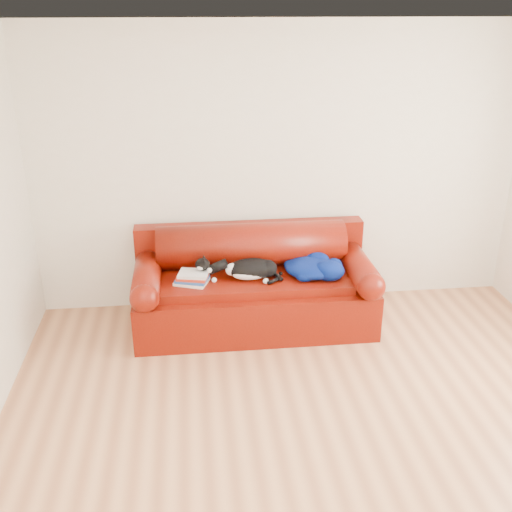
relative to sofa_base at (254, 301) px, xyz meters
The scene contains 7 objects.
ground 1.54m from the sofa_base, 78.78° to the right, with size 4.50×4.50×0.00m, color #935A3B.
room_shell 2.10m from the sofa_base, 74.13° to the right, with size 4.52×4.02×2.61m.
sofa_base is the anchor object (origin of this frame).
sofa_back 0.39m from the sofa_base, 90.00° to the left, with size 2.10×1.01×0.88m.
book_stack 0.63m from the sofa_base, 168.33° to the right, with size 0.32×0.29×0.10m.
cat 0.36m from the sofa_base, 114.59° to the right, with size 0.61×0.29×0.22m.
blanket 0.62m from the sofa_base, ahead, with size 0.57×0.54×0.17m.
Camera 1 is at (-0.83, -3.27, 2.72)m, focal length 42.00 mm.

